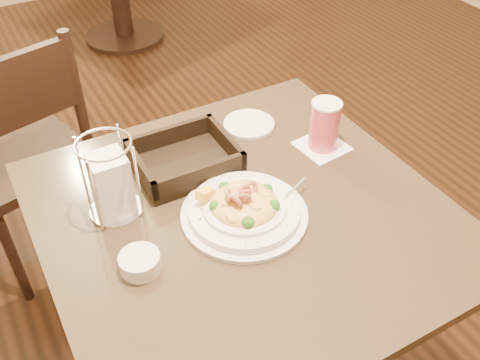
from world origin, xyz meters
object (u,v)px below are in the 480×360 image
bread_basket (185,161)px  side_plate (249,124)px  drink_glass (324,126)px  butter_ramekin (140,263)px  pasta_bowl (244,208)px  napkin_caddy (111,183)px  dining_chair_near (23,154)px  main_table (244,277)px

bread_basket → side_plate: (0.23, 0.08, -0.02)m
drink_glass → butter_ramekin: bearing=-164.5°
bread_basket → butter_ramekin: (-0.22, -0.26, -0.00)m
side_plate → drink_glass: bearing=-56.4°
pasta_bowl → napkin_caddy: napkin_caddy is taller
dining_chair_near → pasta_bowl: dining_chair_near is taller
dining_chair_near → bread_basket: dining_chair_near is taller
dining_chair_near → bread_basket: size_ratio=3.75×
dining_chair_near → drink_glass: dining_chair_near is taller
dining_chair_near → butter_ramekin: bearing=82.7°
dining_chair_near → bread_basket: 0.77m
bread_basket → butter_ramekin: size_ratio=2.90×
drink_glass → dining_chair_near: bearing=133.4°
side_plate → butter_ramekin: 0.57m
pasta_bowl → main_table: bearing=57.9°
main_table → drink_glass: bearing=20.7°
side_plate → butter_ramekin: size_ratio=1.67×
side_plate → butter_ramekin: butter_ramekin is taller
butter_ramekin → dining_chair_near: bearing=97.4°
pasta_bowl → butter_ramekin: 0.26m
main_table → drink_glass: (0.30, 0.11, 0.31)m
pasta_bowl → napkin_caddy: size_ratio=1.63×
drink_glass → side_plate: size_ratio=0.96×
main_table → pasta_bowl: 0.27m
pasta_bowl → bread_basket: pasta_bowl is taller
pasta_bowl → butter_ramekin: size_ratio=3.74×
side_plate → dining_chair_near: bearing=136.1°
dining_chair_near → main_table: bearing=99.9°
bread_basket → dining_chair_near: bearing=117.9°
napkin_caddy → butter_ramekin: bearing=-94.4°
drink_glass → napkin_caddy: 0.56m
drink_glass → side_plate: 0.23m
pasta_bowl → drink_glass: drink_glass is taller
main_table → napkin_caddy: napkin_caddy is taller
dining_chair_near → side_plate: (0.57, -0.55, 0.26)m
napkin_caddy → butter_ramekin: napkin_caddy is taller
napkin_caddy → drink_glass: bearing=-3.3°
main_table → napkin_caddy: size_ratio=4.59×
main_table → dining_chair_near: 0.93m
dining_chair_near → napkin_caddy: napkin_caddy is taller
pasta_bowl → napkin_caddy: bearing=146.8°
pasta_bowl → side_plate: 0.37m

